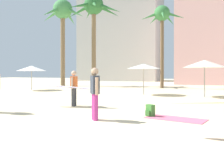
{
  "coord_description": "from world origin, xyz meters",
  "views": [
    {
      "loc": [
        3.75,
        -5.23,
        1.54
      ],
      "look_at": [
        -0.13,
        4.27,
        1.48
      ],
      "focal_mm": 39.83,
      "sensor_mm": 36.0,
      "label": 1
    }
  ],
  "objects_px": {
    "palm_tree_right": "(162,20)",
    "person_mid_right": "(95,91)",
    "cafe_umbrella_3": "(32,68)",
    "person_near_right": "(72,87)",
    "backpack": "(150,111)",
    "cafe_umbrella_0": "(144,66)",
    "beach_towel": "(175,119)",
    "palm_tree_left": "(63,16)",
    "palm_tree_far_left": "(94,11)",
    "cafe_umbrella_2": "(205,64)"
  },
  "relations": [
    {
      "from": "palm_tree_far_left",
      "to": "cafe_umbrella_2",
      "type": "xyz_separation_m",
      "value": [
        12.5,
        -9.2,
        -6.65
      ]
    },
    {
      "from": "palm_tree_left",
      "to": "cafe_umbrella_2",
      "type": "relative_size",
      "value": 3.75
    },
    {
      "from": "backpack",
      "to": "palm_tree_far_left",
      "type": "bearing_deg",
      "value": -113.0
    },
    {
      "from": "person_mid_right",
      "to": "cafe_umbrella_2",
      "type": "bearing_deg",
      "value": -148.29
    },
    {
      "from": "palm_tree_right",
      "to": "cafe_umbrella_3",
      "type": "xyz_separation_m",
      "value": [
        -10.28,
        -7.23,
        -4.95
      ]
    },
    {
      "from": "palm_tree_right",
      "to": "backpack",
      "type": "relative_size",
      "value": 19.84
    },
    {
      "from": "person_near_right",
      "to": "cafe_umbrella_2",
      "type": "bearing_deg",
      "value": -137.92
    },
    {
      "from": "palm_tree_far_left",
      "to": "cafe_umbrella_3",
      "type": "relative_size",
      "value": 4.09
    },
    {
      "from": "palm_tree_far_left",
      "to": "palm_tree_left",
      "type": "distance_m",
      "value": 3.84
    },
    {
      "from": "palm_tree_far_left",
      "to": "beach_towel",
      "type": "xyz_separation_m",
      "value": [
        11.85,
        -17.7,
        -8.77
      ]
    },
    {
      "from": "cafe_umbrella_2",
      "to": "cafe_umbrella_3",
      "type": "distance_m",
      "value": 14.57
    },
    {
      "from": "cafe_umbrella_0",
      "to": "beach_towel",
      "type": "distance_m",
      "value": 9.46
    },
    {
      "from": "palm_tree_right",
      "to": "cafe_umbrella_3",
      "type": "bearing_deg",
      "value": -144.88
    },
    {
      "from": "palm_tree_left",
      "to": "cafe_umbrella_3",
      "type": "bearing_deg",
      "value": -77.36
    },
    {
      "from": "palm_tree_right",
      "to": "backpack",
      "type": "xyz_separation_m",
      "value": [
        2.72,
        -16.42,
        -6.7
      ]
    },
    {
      "from": "palm_tree_far_left",
      "to": "backpack",
      "type": "bearing_deg",
      "value": -58.02
    },
    {
      "from": "palm_tree_left",
      "to": "person_mid_right",
      "type": "height_order",
      "value": "palm_tree_left"
    },
    {
      "from": "cafe_umbrella_0",
      "to": "cafe_umbrella_3",
      "type": "xyz_separation_m",
      "value": [
        -10.49,
        0.75,
        -0.06
      ]
    },
    {
      "from": "backpack",
      "to": "cafe_umbrella_0",
      "type": "bearing_deg",
      "value": -128.47
    },
    {
      "from": "palm_tree_far_left",
      "to": "cafe_umbrella_0",
      "type": "bearing_deg",
      "value": -47.12
    },
    {
      "from": "palm_tree_right",
      "to": "backpack",
      "type": "height_order",
      "value": "palm_tree_right"
    },
    {
      "from": "palm_tree_left",
      "to": "person_near_right",
      "type": "relative_size",
      "value": 3.55
    },
    {
      "from": "cafe_umbrella_3",
      "to": "backpack",
      "type": "bearing_deg",
      "value": -35.28
    },
    {
      "from": "cafe_umbrella_2",
      "to": "palm_tree_right",
      "type": "bearing_deg",
      "value": 117.84
    },
    {
      "from": "cafe_umbrella_2",
      "to": "palm_tree_left",
      "type": "bearing_deg",
      "value": 152.8
    },
    {
      "from": "palm_tree_left",
      "to": "backpack",
      "type": "distance_m",
      "value": 23.7
    },
    {
      "from": "palm_tree_right",
      "to": "cafe_umbrella_2",
      "type": "bearing_deg",
      "value": -62.16
    },
    {
      "from": "cafe_umbrella_0",
      "to": "palm_tree_far_left",
      "type": "bearing_deg",
      "value": 132.88
    },
    {
      "from": "person_near_right",
      "to": "palm_tree_left",
      "type": "bearing_deg",
      "value": -65.53
    },
    {
      "from": "cafe_umbrella_3",
      "to": "palm_tree_far_left",
      "type": "bearing_deg",
      "value": 76.26
    },
    {
      "from": "palm_tree_left",
      "to": "cafe_umbrella_0",
      "type": "relative_size",
      "value": 4.33
    },
    {
      "from": "backpack",
      "to": "person_mid_right",
      "type": "xyz_separation_m",
      "value": [
        -1.52,
        -1.34,
        0.74
      ]
    },
    {
      "from": "palm_tree_far_left",
      "to": "cafe_umbrella_3",
      "type": "height_order",
      "value": "palm_tree_far_left"
    },
    {
      "from": "beach_towel",
      "to": "backpack",
      "type": "height_order",
      "value": "backpack"
    },
    {
      "from": "palm_tree_left",
      "to": "beach_towel",
      "type": "relative_size",
      "value": 5.31
    },
    {
      "from": "cafe_umbrella_0",
      "to": "cafe_umbrella_3",
      "type": "height_order",
      "value": "same"
    },
    {
      "from": "palm_tree_far_left",
      "to": "palm_tree_right",
      "type": "height_order",
      "value": "palm_tree_far_left"
    },
    {
      "from": "palm_tree_left",
      "to": "palm_tree_right",
      "type": "distance_m",
      "value": 12.06
    },
    {
      "from": "palm_tree_left",
      "to": "cafe_umbrella_3",
      "type": "distance_m",
      "value": 10.04
    },
    {
      "from": "palm_tree_right",
      "to": "beach_towel",
      "type": "relative_size",
      "value": 4.28
    },
    {
      "from": "beach_towel",
      "to": "backpack",
      "type": "bearing_deg",
      "value": 170.4
    },
    {
      "from": "cafe_umbrella_2",
      "to": "person_near_right",
      "type": "height_order",
      "value": "cafe_umbrella_2"
    },
    {
      "from": "beach_towel",
      "to": "person_mid_right",
      "type": "distance_m",
      "value": 2.85
    },
    {
      "from": "backpack",
      "to": "person_mid_right",
      "type": "distance_m",
      "value": 2.15
    },
    {
      "from": "backpack",
      "to": "person_mid_right",
      "type": "height_order",
      "value": "person_mid_right"
    },
    {
      "from": "person_near_right",
      "to": "cafe_umbrella_0",
      "type": "bearing_deg",
      "value": -111.54
    },
    {
      "from": "cafe_umbrella_0",
      "to": "person_near_right",
      "type": "bearing_deg",
      "value": -101.19
    },
    {
      "from": "palm_tree_right",
      "to": "person_mid_right",
      "type": "relative_size",
      "value": 4.86
    },
    {
      "from": "cafe_umbrella_3",
      "to": "person_near_right",
      "type": "relative_size",
      "value": 0.89
    },
    {
      "from": "palm_tree_far_left",
      "to": "cafe_umbrella_2",
      "type": "bearing_deg",
      "value": -36.35
    }
  ]
}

